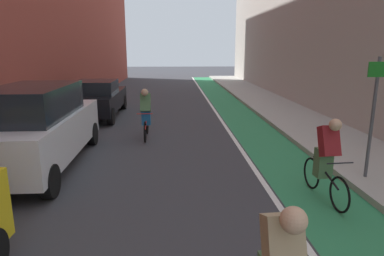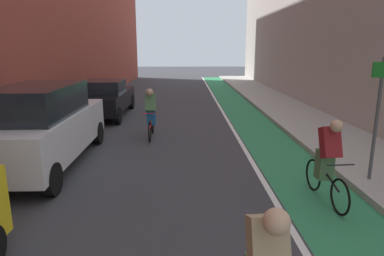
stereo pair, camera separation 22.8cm
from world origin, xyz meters
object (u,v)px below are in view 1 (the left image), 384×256
at_px(parked_suv_white, 38,126).
at_px(street_sign_post, 374,107).
at_px(parked_sedan_black, 97,98).
at_px(cyclist_mid, 326,158).
at_px(cyclist_trailing, 146,112).

relative_size(parked_suv_white, street_sign_post, 1.92).
distance_m(parked_sedan_black, street_sign_post, 10.59).
xyz_separation_m(parked_sedan_black, street_sign_post, (7.27, -7.66, 0.85)).
bearing_deg(cyclist_mid, street_sign_post, 30.09).
xyz_separation_m(parked_suv_white, parked_sedan_black, (-0.00, 6.28, -0.23)).
xyz_separation_m(cyclist_trailing, street_sign_post, (4.95, -4.01, 0.79)).
bearing_deg(parked_suv_white, cyclist_mid, -19.20).
height_order(parked_sedan_black, cyclist_trailing, cyclist_trailing).
height_order(parked_suv_white, cyclist_trailing, parked_suv_white).
distance_m(cyclist_trailing, street_sign_post, 6.42).
height_order(parked_suv_white, cyclist_mid, parked_suv_white).
distance_m(cyclist_mid, cyclist_trailing, 6.01).
height_order(cyclist_trailing, street_sign_post, street_sign_post).
bearing_deg(street_sign_post, parked_sedan_black, 133.49).
bearing_deg(parked_sedan_black, parked_suv_white, -89.99).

